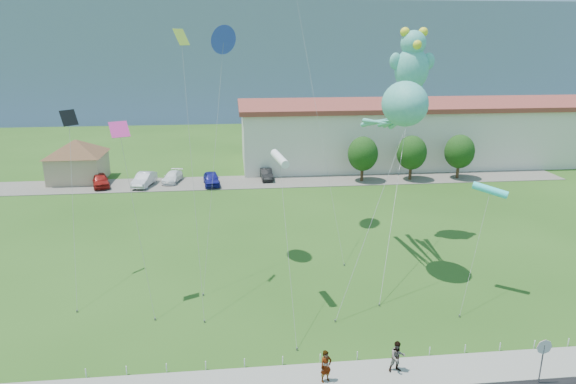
{
  "coord_description": "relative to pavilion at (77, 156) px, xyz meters",
  "views": [
    {
      "loc": [
        -5.18,
        -24.48,
        16.41
      ],
      "look_at": [
        -1.73,
        8.0,
        6.7
      ],
      "focal_mm": 32.0,
      "sensor_mm": 36.0,
      "label": 1
    }
  ],
  "objects": [
    {
      "name": "ground",
      "position": [
        24.0,
        -38.0,
        -3.02
      ],
      "size": [
        160.0,
        160.0,
        0.0
      ],
      "primitive_type": "plane",
      "color": "#254A15",
      "rests_on": "ground"
    },
    {
      "name": "sidewalk",
      "position": [
        24.0,
        -40.75,
        -2.97
      ],
      "size": [
        80.0,
        2.5,
        0.1
      ],
      "primitive_type": "cube",
      "color": "gray",
      "rests_on": "ground"
    },
    {
      "name": "parking_strip",
      "position": [
        24.0,
        -3.0,
        -2.99
      ],
      "size": [
        70.0,
        6.0,
        0.06
      ],
      "primitive_type": "cube",
      "color": "#59544C",
      "rests_on": "ground"
    },
    {
      "name": "hill_ridge",
      "position": [
        24.0,
        82.0,
        9.48
      ],
      "size": [
        160.0,
        50.0,
        25.0
      ],
      "primitive_type": "cube",
      "color": "slate",
      "rests_on": "ground"
    },
    {
      "name": "pavilion",
      "position": [
        0.0,
        0.0,
        0.0
      ],
      "size": [
        9.2,
        9.2,
        5.0
      ],
      "color": "tan",
      "rests_on": "ground"
    },
    {
      "name": "warehouse",
      "position": [
        50.0,
        6.0,
        1.1
      ],
      "size": [
        61.0,
        15.0,
        8.2
      ],
      "color": "beige",
      "rests_on": "ground"
    },
    {
      "name": "stop_sign",
      "position": [
        33.5,
        -42.21,
        -1.15
      ],
      "size": [
        0.8,
        0.07,
        2.5
      ],
      "color": "slate",
      "rests_on": "ground"
    },
    {
      "name": "rope_fence",
      "position": [
        24.0,
        -39.3,
        -2.77
      ],
      "size": [
        26.05,
        0.05,
        0.5
      ],
      "color": "white",
      "rests_on": "ground"
    },
    {
      "name": "tree_near",
      "position": [
        34.0,
        -4.0,
        0.36
      ],
      "size": [
        3.6,
        3.6,
        5.47
      ],
      "color": "#3F2B19",
      "rests_on": "ground"
    },
    {
      "name": "tree_mid",
      "position": [
        40.0,
        -4.0,
        0.36
      ],
      "size": [
        3.6,
        3.6,
        5.47
      ],
      "color": "#3F2B19",
      "rests_on": "ground"
    },
    {
      "name": "tree_far",
      "position": [
        46.0,
        -4.0,
        0.36
      ],
      "size": [
        3.6,
        3.6,
        5.47
      ],
      "color": "#3F2B19",
      "rests_on": "ground"
    },
    {
      "name": "pedestrian_left",
      "position": [
        22.99,
        -41.0,
        -2.08
      ],
      "size": [
        0.72,
        0.59,
        1.69
      ],
      "primitive_type": "imported",
      "rotation": [
        0.0,
        0.0,
        0.35
      ],
      "color": "gray",
      "rests_on": "sidewalk"
    },
    {
      "name": "pedestrian_right",
      "position": [
        26.75,
        -40.6,
        -2.08
      ],
      "size": [
        0.86,
        0.69,
        1.69
      ],
      "primitive_type": "imported",
      "rotation": [
        0.0,
        0.0,
        0.06
      ],
      "color": "gray",
      "rests_on": "sidewalk"
    },
    {
      "name": "parked_car_red",
      "position": [
        3.26,
        -3.23,
        -2.21
      ],
      "size": [
        3.04,
        4.76,
        1.51
      ],
      "primitive_type": "imported",
      "rotation": [
        0.0,
        0.0,
        0.31
      ],
      "color": "maroon",
      "rests_on": "parking_strip"
    },
    {
      "name": "parked_car_silver",
      "position": [
        8.25,
        -3.41,
        -2.2
      ],
      "size": [
        2.48,
        4.86,
        1.53
      ],
      "primitive_type": "imported",
      "rotation": [
        0.0,
        0.0,
        -0.19
      ],
      "color": "silver",
      "rests_on": "parking_strip"
    },
    {
      "name": "parked_car_white",
      "position": [
        11.33,
        -2.03,
        -2.36
      ],
      "size": [
        2.5,
        4.45,
        1.22
      ],
      "primitive_type": "imported",
      "rotation": [
        0.0,
        0.0,
        -0.2
      ],
      "color": "white",
      "rests_on": "parking_strip"
    },
    {
      "name": "parked_car_blue",
      "position": [
        16.03,
        -3.93,
        -2.22
      ],
      "size": [
        2.24,
        4.56,
        1.5
      ],
      "primitive_type": "imported",
      "rotation": [
        0.0,
        0.0,
        0.11
      ],
      "color": "navy",
      "rests_on": "parking_strip"
    },
    {
      "name": "parked_car_black",
      "position": [
        22.59,
        -2.06,
        -2.33
      ],
      "size": [
        1.55,
        3.94,
        1.28
      ],
      "primitive_type": "imported",
      "rotation": [
        0.0,
        0.0,
        0.05
      ],
      "color": "black",
      "rests_on": "parking_strip"
    },
    {
      "name": "octopus_kite",
      "position": [
        30.21,
        -28.12,
        8.7
      ],
      "size": [
        7.19,
        12.35,
        13.82
      ],
      "color": "teal",
      "rests_on": "ground"
    },
    {
      "name": "teddy_bear_kite",
      "position": [
        33.05,
        -21.86,
        11.57
      ],
      "size": [
        7.17,
        13.17,
        17.36
      ],
      "color": "teal",
      "rests_on": "ground"
    },
    {
      "name": "small_kite_white",
      "position": [
        21.53,
        -32.34,
        6.4
      ],
      "size": [
        0.68,
        6.99,
        9.94
      ],
      "color": "white",
      "rests_on": "ground"
    },
    {
      "name": "small_kite_cyan",
      "position": [
        35.11,
        -32.39,
        4.05
      ],
      "size": [
        3.13,
        4.48,
        7.56
      ],
      "color": "#34E9EA",
      "rests_on": "ground"
    },
    {
      "name": "small_kite_black",
      "position": [
        7.86,
        -27.23,
        7.02
      ],
      "size": [
        1.63,
        6.73,
        11.79
      ],
      "color": "black",
      "rests_on": "ground"
    },
    {
      "name": "small_kite_yellow",
      "position": [
        15.87,
        -29.5,
        11.27
      ],
      "size": [
        1.65,
        6.65,
        17.01
      ],
      "color": "#B5D933",
      "rests_on": "ground"
    },
    {
      "name": "small_kite_pink",
      "position": [
        12.16,
        -31.35,
        6.99
      ],
      "size": [
        2.42,
        3.74,
        11.68
      ],
      "color": "#D62F8A",
      "rests_on": "ground"
    },
    {
      "name": "small_kite_blue",
      "position": [
        18.23,
        -25.1,
        12.99
      ],
      "size": [
        2.77,
        6.96,
        17.08
      ],
      "color": "#2839E8",
      "rests_on": "ground"
    }
  ]
}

